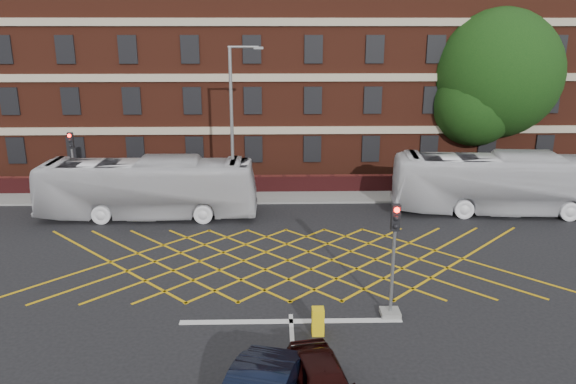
{
  "coord_description": "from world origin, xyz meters",
  "views": [
    {
      "loc": [
        -0.53,
        -21.52,
        10.15
      ],
      "look_at": [
        0.0,
        1.5,
        3.39
      ],
      "focal_mm": 35.0,
      "sensor_mm": 36.0,
      "label": 1
    }
  ],
  "objects_px": {
    "bus_right": "(504,183)",
    "traffic_light_far": "(74,174)",
    "bus_left": "(148,188)",
    "street_lamp": "(234,159)",
    "car_maroon": "(323,384)",
    "traffic_light_near": "(393,271)",
    "deciduous_tree": "(494,82)",
    "direction_signs": "(65,179)",
    "utility_cabinet": "(318,321)"
  },
  "relations": [
    {
      "from": "bus_right",
      "to": "traffic_light_far",
      "type": "distance_m",
      "value": 24.99
    },
    {
      "from": "bus_left",
      "to": "bus_right",
      "type": "bearing_deg",
      "value": -88.72
    },
    {
      "from": "bus_right",
      "to": "street_lamp",
      "type": "relative_size",
      "value": 1.34
    },
    {
      "from": "car_maroon",
      "to": "traffic_light_near",
      "type": "relative_size",
      "value": 0.91
    },
    {
      "from": "deciduous_tree",
      "to": "traffic_light_far",
      "type": "relative_size",
      "value": 2.71
    },
    {
      "from": "traffic_light_near",
      "to": "street_lamp",
      "type": "bearing_deg",
      "value": 118.76
    },
    {
      "from": "traffic_light_far",
      "to": "deciduous_tree",
      "type": "bearing_deg",
      "value": 12.01
    },
    {
      "from": "bus_right",
      "to": "bus_left",
      "type": "bearing_deg",
      "value": 96.06
    },
    {
      "from": "traffic_light_near",
      "to": "bus_left",
      "type": "bearing_deg",
      "value": 134.24
    },
    {
      "from": "traffic_light_near",
      "to": "direction_signs",
      "type": "relative_size",
      "value": 1.94
    },
    {
      "from": "car_maroon",
      "to": "street_lamp",
      "type": "xyz_separation_m",
      "value": [
        -3.55,
        16.77,
        2.54
      ]
    },
    {
      "from": "bus_left",
      "to": "direction_signs",
      "type": "xyz_separation_m",
      "value": [
        -5.63,
        3.06,
        -0.28
      ]
    },
    {
      "from": "bus_left",
      "to": "deciduous_tree",
      "type": "bearing_deg",
      "value": -68.48
    },
    {
      "from": "car_maroon",
      "to": "street_lamp",
      "type": "height_order",
      "value": "street_lamp"
    },
    {
      "from": "traffic_light_far",
      "to": "utility_cabinet",
      "type": "bearing_deg",
      "value": -49.05
    },
    {
      "from": "bus_left",
      "to": "deciduous_tree",
      "type": "xyz_separation_m",
      "value": [
        21.93,
        8.44,
        4.92
      ]
    },
    {
      "from": "deciduous_tree",
      "to": "traffic_light_near",
      "type": "height_order",
      "value": "deciduous_tree"
    },
    {
      "from": "bus_left",
      "to": "direction_signs",
      "type": "bearing_deg",
      "value": 61.98
    },
    {
      "from": "bus_right",
      "to": "utility_cabinet",
      "type": "distance_m",
      "value": 17.38
    },
    {
      "from": "traffic_light_far",
      "to": "utility_cabinet",
      "type": "relative_size",
      "value": 4.46
    },
    {
      "from": "direction_signs",
      "to": "utility_cabinet",
      "type": "bearing_deg",
      "value": -48.24
    },
    {
      "from": "traffic_light_far",
      "to": "direction_signs",
      "type": "relative_size",
      "value": 1.94
    },
    {
      "from": "street_lamp",
      "to": "utility_cabinet",
      "type": "height_order",
      "value": "street_lamp"
    },
    {
      "from": "bus_right",
      "to": "traffic_light_far",
      "type": "relative_size",
      "value": 2.89
    },
    {
      "from": "bus_right",
      "to": "traffic_light_far",
      "type": "bearing_deg",
      "value": 89.65
    },
    {
      "from": "car_maroon",
      "to": "direction_signs",
      "type": "bearing_deg",
      "value": 114.92
    },
    {
      "from": "traffic_light_near",
      "to": "utility_cabinet",
      "type": "bearing_deg",
      "value": -156.2
    },
    {
      "from": "car_maroon",
      "to": "street_lamp",
      "type": "relative_size",
      "value": 0.42
    },
    {
      "from": "deciduous_tree",
      "to": "direction_signs",
      "type": "relative_size",
      "value": 5.26
    },
    {
      "from": "direction_signs",
      "to": "traffic_light_near",
      "type": "bearing_deg",
      "value": -40.86
    },
    {
      "from": "bus_right",
      "to": "traffic_light_far",
      "type": "xyz_separation_m",
      "value": [
        -24.87,
        2.44,
        0.04
      ]
    },
    {
      "from": "traffic_light_near",
      "to": "utility_cabinet",
      "type": "height_order",
      "value": "traffic_light_near"
    },
    {
      "from": "direction_signs",
      "to": "street_lamp",
      "type": "bearing_deg",
      "value": -15.15
    },
    {
      "from": "car_maroon",
      "to": "direction_signs",
      "type": "relative_size",
      "value": 1.78
    },
    {
      "from": "car_maroon",
      "to": "utility_cabinet",
      "type": "xyz_separation_m",
      "value": [
        0.15,
        3.8,
        -0.19
      ]
    },
    {
      "from": "direction_signs",
      "to": "utility_cabinet",
      "type": "height_order",
      "value": "direction_signs"
    },
    {
      "from": "bus_right",
      "to": "traffic_light_near",
      "type": "relative_size",
      "value": 2.89
    },
    {
      "from": "bus_left",
      "to": "direction_signs",
      "type": "distance_m",
      "value": 6.42
    },
    {
      "from": "car_maroon",
      "to": "utility_cabinet",
      "type": "bearing_deg",
      "value": 77.23
    },
    {
      "from": "car_maroon",
      "to": "street_lamp",
      "type": "bearing_deg",
      "value": 91.41
    },
    {
      "from": "direction_signs",
      "to": "bus_left",
      "type": "bearing_deg",
      "value": -28.49
    },
    {
      "from": "car_maroon",
      "to": "direction_signs",
      "type": "height_order",
      "value": "direction_signs"
    },
    {
      "from": "bus_right",
      "to": "deciduous_tree",
      "type": "relative_size",
      "value": 1.07
    },
    {
      "from": "bus_left",
      "to": "direction_signs",
      "type": "relative_size",
      "value": 5.43
    },
    {
      "from": "bus_left",
      "to": "traffic_light_far",
      "type": "bearing_deg",
      "value": 61.63
    },
    {
      "from": "deciduous_tree",
      "to": "street_lamp",
      "type": "xyz_separation_m",
      "value": [
        -17.17,
        -8.2,
        -3.38
      ]
    },
    {
      "from": "bus_left",
      "to": "car_maroon",
      "type": "bearing_deg",
      "value": -152.83
    },
    {
      "from": "car_maroon",
      "to": "traffic_light_near",
      "type": "distance_m",
      "value": 5.89
    },
    {
      "from": "street_lamp",
      "to": "direction_signs",
      "type": "relative_size",
      "value": 4.2
    },
    {
      "from": "deciduous_tree",
      "to": "traffic_light_near",
      "type": "distance_m",
      "value": 23.16
    }
  ]
}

